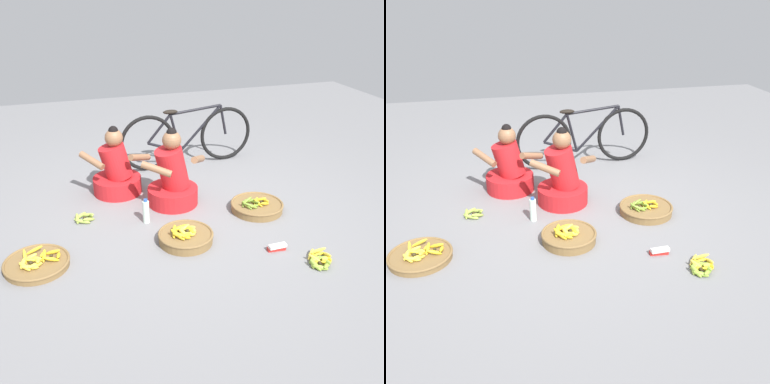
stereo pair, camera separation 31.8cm
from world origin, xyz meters
The scene contains 11 objects.
ground_plane centered at (0.00, 0.00, 0.00)m, with size 10.00×10.00×0.00m, color slate.
vendor_woman_front centered at (-0.05, 0.30, 0.26)m, with size 0.73×0.53×0.82m.
vendor_woman_behind centered at (-0.56, 0.73, 0.24)m, with size 0.75×0.52×0.75m.
bicycle_leaning centered at (0.41, 1.28, 0.36)m, with size 1.70×0.15×0.73m.
banana_basket_front_center centered at (0.71, -0.11, 0.05)m, with size 0.53×0.53×0.15m.
banana_basket_front_right centered at (-0.15, -0.47, 0.06)m, with size 0.50×0.50×0.17m.
banana_basket_near_bicycle centered at (-1.41, -0.47, 0.04)m, with size 0.53×0.53×0.13m.
loose_bananas_back_left centered at (-0.97, 0.20, 0.03)m, with size 0.22×0.22×0.09m.
loose_bananas_back_right centered at (0.82, -1.12, 0.03)m, with size 0.25×0.31×0.09m.
water_bottle centered at (-0.40, -0.01, 0.12)m, with size 0.06×0.06×0.25m.
packet_carton_stack centered at (0.57, -0.84, 0.03)m, with size 0.17×0.07×0.06m.
Camera 2 is at (-0.82, -3.82, 2.14)m, focal length 41.90 mm.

